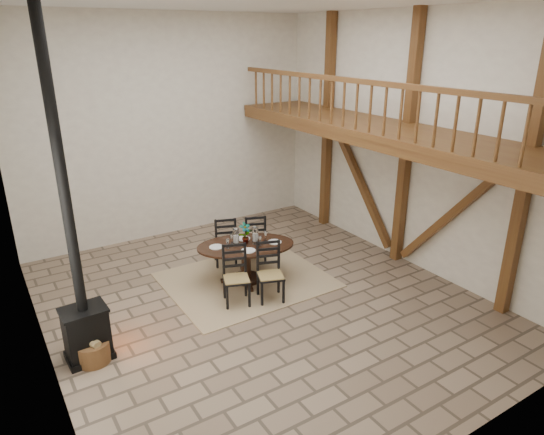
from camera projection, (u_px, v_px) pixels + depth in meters
ground at (261, 301)px, 8.74m from camera, size 8.00×8.00×0.00m
room_shell at (320, 128)px, 8.27m from camera, size 7.02×8.02×5.01m
rug at (247, 280)px, 9.47m from camera, size 3.00×2.50×0.02m
dining_table at (246, 260)px, 9.32m from camera, size 2.13×2.30×1.19m
wood_stove at (80, 291)px, 6.82m from camera, size 0.66×0.52×5.00m
log_basket at (93, 351)px, 7.07m from camera, size 0.50×0.50×0.41m
log_stack at (84, 337)px, 7.36m from camera, size 0.34×0.27×0.41m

